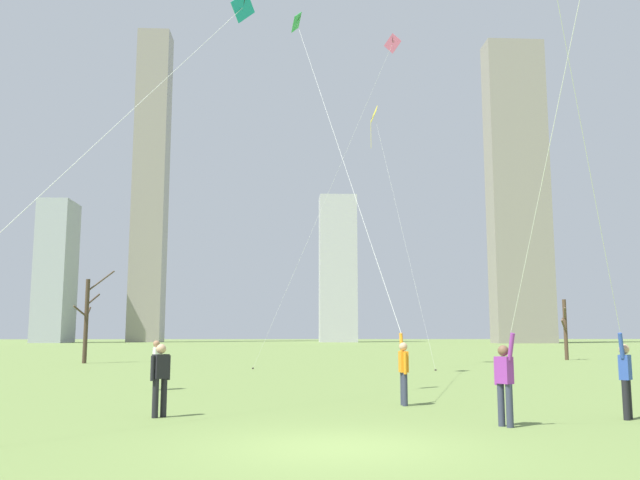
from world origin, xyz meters
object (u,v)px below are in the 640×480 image
bystander_strolling_midfield (160,376)px  bare_tree_left_of_center (565,328)px  bystander_far_off_by_trees (156,362)px  distant_kite_drifting_left_yellow (377,128)px  kite_flyer_far_back_purple (607,276)px  distant_kite_drifting_right_pink (380,72)px  kite_flyer_midfield_center_red (557,126)px  bare_tree_leftmost (87,317)px  kite_flyer_foreground_right_green (378,285)px

bystander_strolling_midfield → bare_tree_left_of_center: size_ratio=0.38×
bystander_far_off_by_trees → distant_kite_drifting_left_yellow: (9.64, 15.13, 12.99)m
kite_flyer_far_back_purple → bare_tree_left_of_center: kite_flyer_far_back_purple is taller
bystander_far_off_by_trees → distant_kite_drifting_right_pink: (9.36, 11.61, 15.05)m
kite_flyer_far_back_purple → distant_kite_drifting_right_pink: size_ratio=0.85×
bystander_far_off_by_trees → distant_kite_drifting_right_pink: 21.19m
distant_kite_drifting_right_pink → distant_kite_drifting_left_yellow: distant_kite_drifting_right_pink is taller
distant_kite_drifting_right_pink → kite_flyer_midfield_center_red: bearing=-90.3°
distant_kite_drifting_right_pink → distant_kite_drifting_left_yellow: bearing=85.4°
bystander_far_off_by_trees → distant_kite_drifting_left_yellow: bearing=57.5°
bystander_far_off_by_trees → distant_kite_drifting_right_pink: bearing=51.1°
distant_kite_drifting_right_pink → bare_tree_left_of_center: (14.66, 12.06, -13.74)m
bystander_far_off_by_trees → kite_flyer_far_back_purple: bearing=-39.5°
bystander_far_off_by_trees → bare_tree_leftmost: size_ratio=0.28×
bystander_strolling_midfield → bare_tree_leftmost: (-9.69, 27.48, 1.95)m
bystander_strolling_midfield → distant_kite_drifting_left_yellow: size_ratio=0.10×
distant_kite_drifting_right_pink → distant_kite_drifting_left_yellow: (0.28, 3.52, -2.05)m
kite_flyer_foreground_right_green → bare_tree_left_of_center: size_ratio=3.77×
kite_flyer_midfield_center_red → bystander_strolling_midfield: size_ratio=13.19×
distant_kite_drifting_right_pink → bare_tree_left_of_center: distant_kite_drifting_right_pink is taller
kite_flyer_far_back_purple → bystander_far_off_by_trees: (-11.04, 9.09, -2.15)m
bare_tree_leftmost → bare_tree_left_of_center: bare_tree_leftmost is taller
bystander_strolling_midfield → kite_flyer_foreground_right_green: bearing=34.6°
kite_flyer_far_back_purple → kite_flyer_midfield_center_red: bearing=-130.9°
bare_tree_left_of_center → bystander_strolling_midfield: bearing=-126.0°
kite_flyer_foreground_right_green → kite_flyer_far_back_purple: kite_flyer_foreground_right_green is taller
bare_tree_leftmost → distant_kite_drifting_left_yellow: bearing=-15.7°
bare_tree_leftmost → bare_tree_left_of_center: bearing=6.3°
kite_flyer_foreground_right_green → bare_tree_leftmost: kite_flyer_foreground_right_green is taller
kite_flyer_foreground_right_green → distant_kite_drifting_right_pink: bearing=81.0°
bystander_strolling_midfield → bystander_far_off_by_trees: same height
bare_tree_left_of_center → bare_tree_leftmost: bearing=-173.7°
kite_flyer_foreground_right_green → bystander_strolling_midfield: size_ratio=9.86×
bare_tree_leftmost → distant_kite_drifting_right_pink: bearing=-25.9°
kite_flyer_foreground_right_green → distant_kite_drifting_left_yellow: kite_flyer_foreground_right_green is taller
distant_kite_drifting_left_yellow → bare_tree_left_of_center: distant_kite_drifting_left_yellow is taller
kite_flyer_midfield_center_red → bystander_far_off_by_trees: bearing=129.5°
bystander_strolling_midfield → kite_flyer_far_back_purple: bearing=-10.5°
kite_flyer_foreground_right_green → bare_tree_left_of_center: bearing=57.9°
distant_kite_drifting_left_yellow → bare_tree_leftmost: (-17.83, 5.02, -11.04)m
kite_flyer_midfield_center_red → kite_flyer_foreground_right_green: 8.30m
kite_flyer_foreground_right_green → bare_tree_left_of_center: kite_flyer_foreground_right_green is taller
bystander_far_off_by_trees → bare_tree_left_of_center: 33.75m
kite_flyer_midfield_center_red → bystander_strolling_midfield: kite_flyer_midfield_center_red is taller
kite_flyer_far_back_purple → bare_tree_leftmost: size_ratio=2.62×
distant_kite_drifting_left_yellow → kite_flyer_foreground_right_green: bearing=-98.2°
distant_kite_drifting_left_yellow → bare_tree_left_of_center: (14.38, 8.55, -11.69)m
kite_flyer_midfield_center_red → bare_tree_leftmost: kite_flyer_midfield_center_red is taller
kite_flyer_foreground_right_green → bystander_strolling_midfield: kite_flyer_foreground_right_green is taller
kite_flyer_midfield_center_red → kite_flyer_far_back_purple: kite_flyer_midfield_center_red is taller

